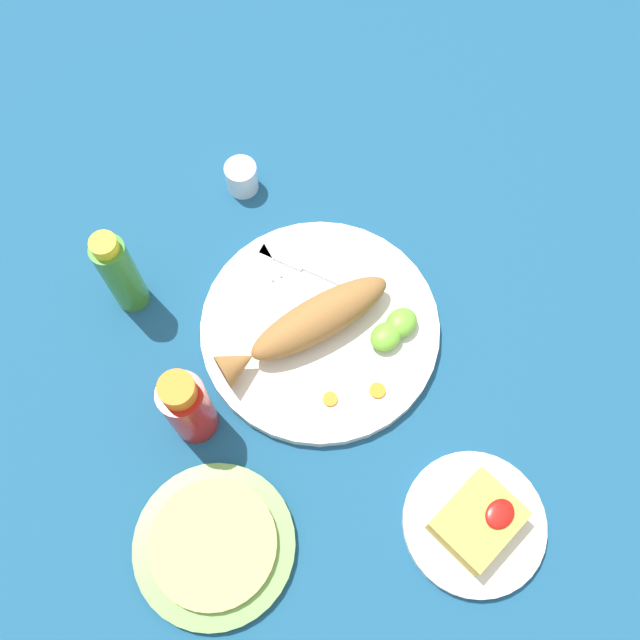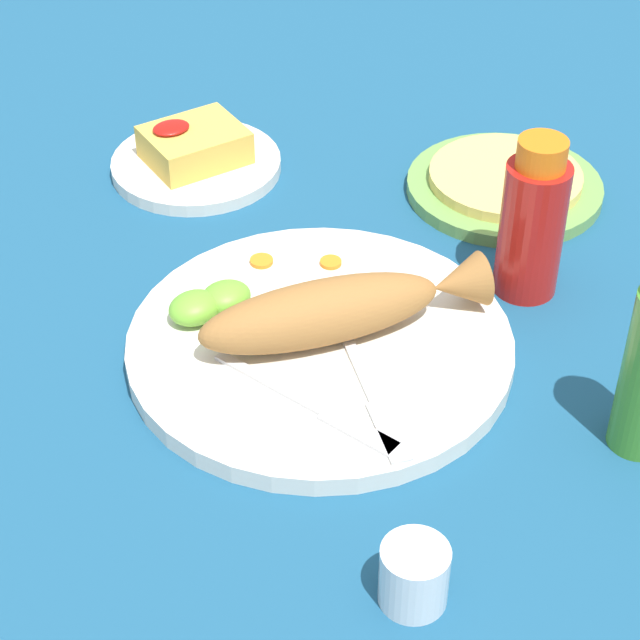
# 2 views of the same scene
# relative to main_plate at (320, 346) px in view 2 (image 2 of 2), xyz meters

# --- Properties ---
(ground_plane) EXTENTS (4.00, 4.00, 0.00)m
(ground_plane) POSITION_rel_main_plate_xyz_m (0.00, 0.00, -0.01)
(ground_plane) COLOR navy
(main_plate) EXTENTS (0.34, 0.34, 0.02)m
(main_plate) POSITION_rel_main_plate_xyz_m (0.00, 0.00, 0.00)
(main_plate) COLOR silver
(main_plate) RESTS_ON ground_plane
(fried_fish) EXTENTS (0.27, 0.11, 0.06)m
(fried_fish) POSITION_rel_main_plate_xyz_m (-0.02, 0.00, 0.04)
(fried_fish) COLOR #996633
(fried_fish) RESTS_ON main_plate
(fork_near) EXTENTS (0.07, 0.18, 0.00)m
(fork_near) POSITION_rel_main_plate_xyz_m (0.00, 0.09, 0.01)
(fork_near) COLOR silver
(fork_near) RESTS_ON main_plate
(fork_far) EXTENTS (0.07, 0.18, 0.00)m
(fork_far) POSITION_rel_main_plate_xyz_m (0.05, 0.07, 0.01)
(fork_far) COLOR silver
(fork_far) RESTS_ON main_plate
(carrot_slice_near) EXTENTS (0.02, 0.02, 0.00)m
(carrot_slice_near) POSITION_rel_main_plate_xyz_m (-0.07, -0.09, 0.01)
(carrot_slice_near) COLOR orange
(carrot_slice_near) RESTS_ON main_plate
(carrot_slice_mid) EXTENTS (0.02, 0.02, 0.00)m
(carrot_slice_mid) POSITION_rel_main_plate_xyz_m (-0.01, -0.12, 0.01)
(carrot_slice_mid) COLOR orange
(carrot_slice_mid) RESTS_ON main_plate
(lime_wedge_main) EXTENTS (0.05, 0.04, 0.03)m
(lime_wedge_main) POSITION_rel_main_plate_xyz_m (0.05, -0.08, 0.02)
(lime_wedge_main) COLOR #6BB233
(lime_wedge_main) RESTS_ON main_plate
(lime_wedge_side) EXTENTS (0.05, 0.04, 0.03)m
(lime_wedge_side) POSITION_rel_main_plate_xyz_m (0.08, -0.08, 0.02)
(lime_wedge_side) COLOR #6BB233
(lime_wedge_side) RESTS_ON main_plate
(hot_sauce_bottle_red) EXTENTS (0.06, 0.06, 0.16)m
(hot_sauce_bottle_red) POSITION_rel_main_plate_xyz_m (-0.21, 0.02, 0.07)
(hot_sauce_bottle_red) COLOR #B21914
(hot_sauce_bottle_red) RESTS_ON ground_plane
(salt_cup) EXTENTS (0.05, 0.05, 0.05)m
(salt_cup) POSITION_rel_main_plate_xyz_m (0.09, 0.26, 0.01)
(salt_cup) COLOR silver
(salt_cup) RESTS_ON ground_plane
(side_plate_fries) EXTENTS (0.18, 0.18, 0.01)m
(side_plate_fries) POSITION_rel_main_plate_xyz_m (-0.05, -0.33, -0.00)
(side_plate_fries) COLOR silver
(side_plate_fries) RESTS_ON ground_plane
(fries_pile) EXTENTS (0.10, 0.08, 0.04)m
(fries_pile) POSITION_rel_main_plate_xyz_m (-0.05, -0.33, 0.02)
(fries_pile) COLOR gold
(fries_pile) RESTS_ON side_plate_fries
(tortilla_plate) EXTENTS (0.21, 0.21, 0.01)m
(tortilla_plate) POSITION_rel_main_plate_xyz_m (-0.30, -0.12, -0.00)
(tortilla_plate) COLOR #6B9E4C
(tortilla_plate) RESTS_ON ground_plane
(tortilla_stack) EXTENTS (0.16, 0.16, 0.01)m
(tortilla_stack) POSITION_rel_main_plate_xyz_m (-0.30, -0.12, 0.01)
(tortilla_stack) COLOR #E0C666
(tortilla_stack) RESTS_ON tortilla_plate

